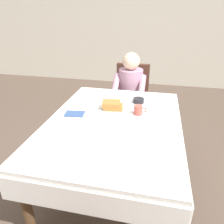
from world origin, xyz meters
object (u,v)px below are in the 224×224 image
at_px(diner_person, 130,89).
at_px(bowl_butter, 139,100).
at_px(plate_breakfast, 112,110).
at_px(knife_right_of_plate, 132,113).
at_px(dining_table_main, 114,130).
at_px(fork_left_of_plate, 92,109).
at_px(breakfast_stack, 112,105).
at_px(cup_coffee, 138,110).
at_px(syrup_pitcher, 94,101).
at_px(spoon_near_edge, 108,130).
at_px(chair_diner, 131,95).

xyz_separation_m(diner_person, bowl_butter, (0.17, -0.59, 0.09)).
bearing_deg(plate_breakfast, knife_right_of_plate, -6.01).
height_order(dining_table_main, bowl_butter, bowl_butter).
relative_size(diner_person, fork_left_of_plate, 6.22).
height_order(breakfast_stack, cup_coffee, cup_coffee).
bearing_deg(syrup_pitcher, spoon_near_edge, -61.01).
relative_size(dining_table_main, diner_person, 1.36).
distance_m(bowl_butter, fork_left_of_plate, 0.48).
xyz_separation_m(breakfast_stack, syrup_pitcher, (-0.20, 0.07, -0.01)).
relative_size(cup_coffee, knife_right_of_plate, 0.57).
height_order(chair_diner, knife_right_of_plate, chair_diner).
bearing_deg(plate_breakfast, spoon_near_edge, -83.53).
height_order(syrup_pitcher, knife_right_of_plate, syrup_pitcher).
bearing_deg(bowl_butter, plate_breakfast, -132.55).
bearing_deg(plate_breakfast, bowl_butter, 47.45).
bearing_deg(dining_table_main, plate_breakfast, 106.56).
xyz_separation_m(breakfast_stack, bowl_butter, (0.22, 0.23, -0.03)).
height_order(breakfast_stack, knife_right_of_plate, breakfast_stack).
xyz_separation_m(bowl_butter, syrup_pitcher, (-0.42, -0.15, 0.02)).
distance_m(plate_breakfast, spoon_near_edge, 0.35).
bearing_deg(bowl_butter, chair_diner, 102.71).
bearing_deg(bowl_butter, syrup_pitcher, -160.26).
relative_size(dining_table_main, spoon_near_edge, 10.16).
bearing_deg(chair_diner, breakfast_stack, 86.95).
bearing_deg(knife_right_of_plate, breakfast_stack, 73.80).
xyz_separation_m(diner_person, plate_breakfast, (-0.05, -0.83, 0.08)).
bearing_deg(fork_left_of_plate, spoon_near_edge, -144.49).
relative_size(knife_right_of_plate, spoon_near_edge, 1.33).
bearing_deg(syrup_pitcher, cup_coffee, -14.54).
xyz_separation_m(bowl_butter, spoon_near_edge, (-0.18, -0.59, -0.02)).
bearing_deg(cup_coffee, chair_diner, 100.76).
relative_size(cup_coffee, spoon_near_edge, 0.75).
height_order(fork_left_of_plate, spoon_near_edge, same).
relative_size(diner_person, plate_breakfast, 4.00).
bearing_deg(diner_person, spoon_near_edge, 89.43).
bearing_deg(syrup_pitcher, bowl_butter, 19.74).
bearing_deg(diner_person, fork_left_of_plate, 74.08).
relative_size(plate_breakfast, syrup_pitcher, 3.50).
distance_m(chair_diner, cup_coffee, 1.06).
relative_size(dining_table_main, chair_diner, 1.64).
xyz_separation_m(plate_breakfast, syrup_pitcher, (-0.20, 0.09, 0.03)).
xyz_separation_m(diner_person, spoon_near_edge, (-0.01, -1.18, 0.07)).
height_order(diner_person, plate_breakfast, diner_person).
distance_m(plate_breakfast, knife_right_of_plate, 0.19).
relative_size(syrup_pitcher, fork_left_of_plate, 0.44).
xyz_separation_m(dining_table_main, fork_left_of_plate, (-0.25, 0.17, 0.09)).
relative_size(chair_diner, fork_left_of_plate, 5.17).
distance_m(plate_breakfast, syrup_pitcher, 0.22).
relative_size(chair_diner, cup_coffee, 8.23).
relative_size(chair_diner, breakfast_stack, 4.54).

